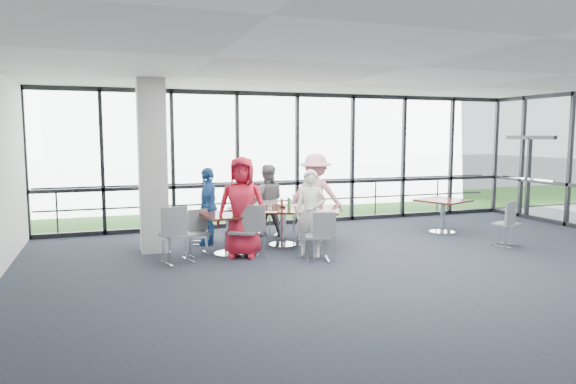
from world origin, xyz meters
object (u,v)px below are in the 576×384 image
object	(u,v)px
diner_far_right	(315,196)
chair_spare_r	(507,224)
chair_main_fr	(309,216)
diner_near_right	(311,213)
chair_spare_lb	(198,234)
diner_near_left	(242,207)
chair_spare_la	(178,235)
diner_end	(208,206)
structural_column	(153,166)
chair_main_nr	(317,236)
diner_far_left	(267,200)
side_table_left	(229,220)
chair_main_nl	(244,232)
main_table	(283,213)
side_table_right	(443,204)
chair_main_end	(200,222)
chair_main_fl	(267,213)

from	to	relation	value
diner_far_right	chair_spare_r	xyz separation A→B (m)	(3.21, -2.05, -0.45)
chair_main_fr	diner_near_right	bearing A→B (deg)	103.43
chair_spare_lb	diner_near_left	bearing A→B (deg)	141.21
chair_spare_la	diner_end	bearing A→B (deg)	41.97
structural_column	chair_main_nr	bearing A→B (deg)	-32.52
diner_near_left	diner_end	world-z (taller)	diner_near_left
diner_near_left	diner_end	size ratio (longest dim) A/B	1.17
diner_far_left	diner_near_right	bearing A→B (deg)	111.84
diner_near_right	diner_far_left	bearing A→B (deg)	131.10
side_table_left	diner_near_right	distance (m)	1.50
structural_column	diner_near_left	world-z (taller)	structural_column
diner_near_left	diner_far_right	bearing A→B (deg)	53.83
structural_column	chair_main_fr	xyz separation A→B (m)	(3.33, 0.52, -1.17)
diner_near_left	chair_main_nl	bearing A→B (deg)	-58.38
main_table	diner_end	xyz separation A→B (m)	(-1.37, 0.61, 0.13)
diner_end	chair_main_nl	bearing A→B (deg)	32.49
side_table_left	side_table_right	world-z (taller)	same
main_table	diner_far_left	bearing A→B (deg)	114.61
structural_column	chair_spare_r	distance (m)	6.91
side_table_right	chair_spare_lb	bearing A→B (deg)	-176.35
diner_near_left	diner_far_right	xyz separation A→B (m)	(1.89, 1.16, -0.01)
chair_main_end	side_table_left	bearing A→B (deg)	32.27
side_table_right	chair_main_end	xyz separation A→B (m)	(-5.32, 0.61, -0.21)
chair_spare_lb	chair_main_nr	bearing A→B (deg)	138.78
main_table	diner_near_left	distance (m)	1.21
chair_spare_la	side_table_right	bearing A→B (deg)	-10.08
chair_spare_r	structural_column	bearing A→B (deg)	139.38
chair_main_nl	chair_main_end	bearing A→B (deg)	143.86
structural_column	chair_spare_la	world-z (taller)	structural_column
main_table	side_table_left	world-z (taller)	same
chair_main_nl	chair_main_nr	distance (m)	1.30
structural_column	chair_main_end	xyz separation A→B (m)	(0.92, 0.37, -1.16)
chair_main_nr	chair_main_end	world-z (taller)	chair_main_end
diner_near_right	chair_main_nr	bearing A→B (deg)	-53.23
structural_column	diner_near_right	world-z (taller)	structural_column
diner_far_left	diner_end	world-z (taller)	diner_far_left
chair_main_nl	chair_main_fr	xyz separation A→B (m)	(1.85, 1.59, -0.04)
diner_near_right	diner_far_right	distance (m)	1.72
chair_main_end	chair_spare_lb	distance (m)	0.99
chair_main_end	chair_main_fl	bearing A→B (deg)	121.18
diner_near_left	side_table_right	bearing A→B (deg)	30.92
diner_end	chair_main_nl	distance (m)	1.43
chair_main_nl	chair_spare_lb	bearing A→B (deg)	-179.08
diner_far_right	chair_spare_r	world-z (taller)	diner_far_right
diner_far_left	side_table_left	bearing A→B (deg)	68.04
side_table_right	chair_spare_r	distance (m)	1.66
diner_end	chair_main_fl	world-z (taller)	diner_end
structural_column	chair_spare_lb	bearing A→B (deg)	-39.65
side_table_right	diner_far_right	xyz separation A→B (m)	(-2.90, 0.43, 0.25)
diner_end	chair_main_nl	world-z (taller)	diner_end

